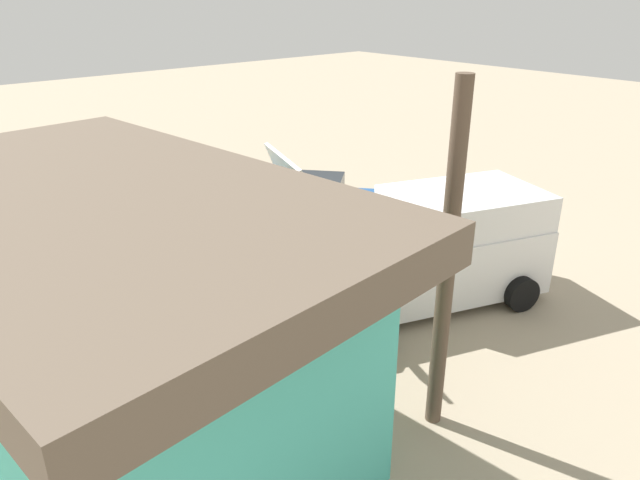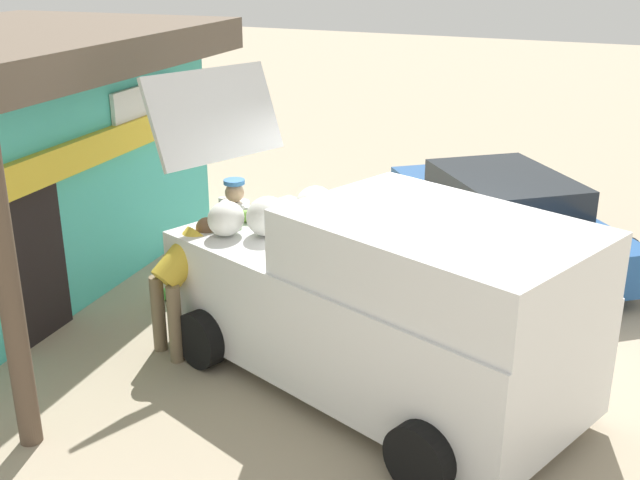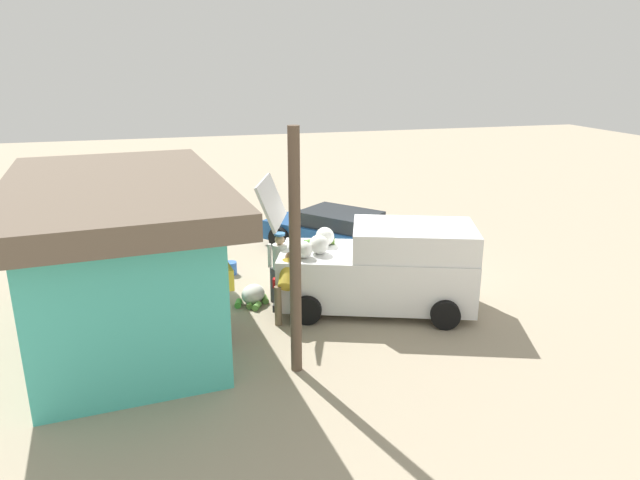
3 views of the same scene
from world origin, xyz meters
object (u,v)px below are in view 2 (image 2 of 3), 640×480
Objects in this scene: parked_sedan at (503,215)px; paint_bucket at (258,233)px; customer_bending at (181,274)px; unloaded_banana_pile at (198,285)px; vendor_standing at (236,238)px; delivery_van at (380,299)px.

paint_bucket is at bearing 108.59° from parked_sedan.
customer_bending is 1.47m from unloaded_banana_pile.
customer_bending is at bearing -165.08° from paint_bucket.
customer_bending is (-1.06, 0.06, -0.06)m from vendor_standing.
parked_sedan is 5.00m from customer_bending.
customer_bending reaches higher than unloaded_banana_pile.
vendor_standing is at bearing 143.08° from parked_sedan.
customer_bending reaches higher than parked_sedan.
customer_bending is 1.51× the size of unloaded_banana_pile.
vendor_standing reaches higher than paint_bucket.
vendor_standing is 2.45m from paint_bucket.
unloaded_banana_pile is (-3.16, 3.09, -0.38)m from parked_sedan.
parked_sedan is 3.57m from paint_bucket.
parked_sedan is at bearing -71.41° from paint_bucket.
paint_bucket is (-1.13, 3.36, -0.41)m from parked_sedan.
delivery_van reaches higher than vendor_standing.
parked_sedan is 4.75× the size of unloaded_banana_pile.
customer_bending is 4.32× the size of paint_bucket.
parked_sedan is at bearing -36.92° from vendor_standing.
customer_bending is 3.38m from paint_bucket.
parked_sedan is at bearing -44.29° from unloaded_banana_pile.
unloaded_banana_pile is at bearing 26.68° from customer_bending.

